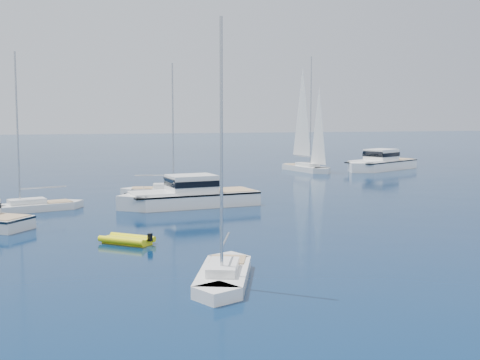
% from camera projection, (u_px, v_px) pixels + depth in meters
% --- Properties ---
extents(ground, '(400.00, 400.00, 0.00)m').
position_uv_depth(ground, '(440.00, 299.00, 26.66)').
color(ground, '#08254C').
rests_on(ground, ground).
extents(motor_cruiser_centre, '(12.94, 5.92, 3.27)m').
position_uv_depth(motor_cruiser_centre, '(189.00, 206.00, 52.67)').
color(motor_cruiser_centre, white).
rests_on(motor_cruiser_centre, ground).
extents(motor_cruiser_distant, '(13.44, 10.39, 3.48)m').
position_uv_depth(motor_cruiser_distant, '(380.00, 170.00, 85.22)').
color(motor_cruiser_distant, white).
rests_on(motor_cruiser_distant, ground).
extents(sailboat_fore, '(4.61, 8.55, 12.19)m').
position_uv_depth(sailboat_fore, '(224.00, 282.00, 29.44)').
color(sailboat_fore, white).
rests_on(sailboat_fore, ground).
extents(sailboat_mid_l, '(8.89, 4.84, 12.68)m').
position_uv_depth(sailboat_mid_l, '(32.00, 211.00, 50.29)').
color(sailboat_mid_l, silver).
rests_on(sailboat_mid_l, ground).
extents(sailboat_centre, '(8.79, 3.54, 12.56)m').
position_uv_depth(sailboat_centre, '(165.00, 194.00, 60.57)').
color(sailboat_centre, white).
rests_on(sailboat_centre, ground).
extents(sailboat_sails_r, '(5.18, 10.63, 15.12)m').
position_uv_depth(sailboat_sails_r, '(306.00, 171.00, 83.61)').
color(sailboat_sails_r, silver).
rests_on(sailboat_sails_r, ground).
extents(tender_yellow, '(3.64, 3.44, 0.95)m').
position_uv_depth(tender_yellow, '(127.00, 244.00, 37.85)').
color(tender_yellow, yellow).
rests_on(tender_yellow, ground).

